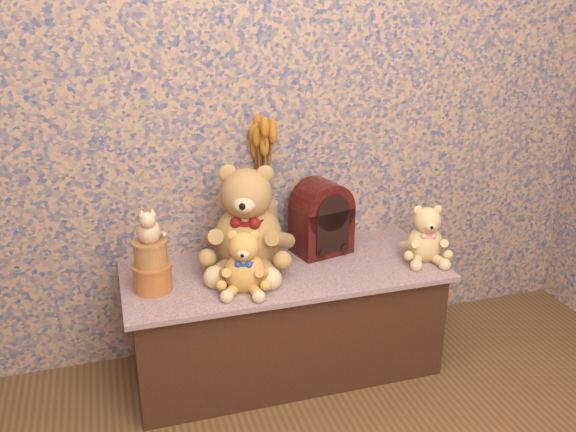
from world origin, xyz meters
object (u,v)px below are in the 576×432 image
Objects in this scene: teddy_large at (248,213)px; cat_figurine at (148,223)px; biscuit_tin_lower at (153,278)px; teddy_medium at (244,257)px; teddy_small at (426,230)px; ceramic_vase at (264,226)px; cathedral_radio at (322,217)px.

cat_figurine is at bearing -144.63° from teddy_large.
biscuit_tin_lower is (-0.38, -0.10, -0.18)m from teddy_large.
teddy_medium is 0.36m from cat_figurine.
teddy_small is 1.82× the size of biscuit_tin_lower.
teddy_small is 0.66m from ceramic_vase.
teddy_medium reaches higher than ceramic_vase.
cathedral_radio is at bearing -21.82° from ceramic_vase.
teddy_small is at bearing 9.01° from teddy_large.
cathedral_radio is 0.73m from biscuit_tin_lower.
teddy_medium is 0.34m from biscuit_tin_lower.
teddy_small reaches higher than teddy_medium.
teddy_large is at bearing 89.66° from teddy_medium.
cathedral_radio reaches higher than biscuit_tin_lower.
teddy_medium is at bearing -161.62° from cathedral_radio.
cathedral_radio is (-0.38, 0.19, 0.03)m from teddy_small.
teddy_large reaches higher than ceramic_vase.
biscuit_tin_lower is (-0.48, -0.24, -0.05)m from ceramic_vase.
teddy_large is 0.43m from biscuit_tin_lower.
teddy_large is 0.33m from cathedral_radio.
teddy_small is at bearing -25.19° from ceramic_vase.
cathedral_radio is at bearing 11.77° from biscuit_tin_lower.
teddy_small reaches higher than biscuit_tin_lower.
teddy_large is 0.72m from teddy_small.
biscuit_tin_lower is (-0.71, -0.15, -0.11)m from cathedral_radio.
teddy_small is 0.42m from cathedral_radio.
teddy_large is 3.27× the size of biscuit_tin_lower.
teddy_small is 0.81× the size of cathedral_radio.
cathedral_radio is at bearing 29.12° from teddy_large.
teddy_large is 3.26× the size of cat_figurine.
teddy_small is 1.20× the size of ceramic_vase.
cat_figurine is at bearing -153.85° from ceramic_vase.
teddy_large is 2.16× the size of ceramic_vase.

